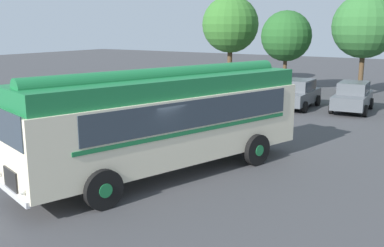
% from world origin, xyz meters
% --- Properties ---
extents(ground_plane, '(120.00, 120.00, 0.00)m').
position_xyz_m(ground_plane, '(0.00, 0.00, 0.00)').
color(ground_plane, '#3D3D3F').
extents(vintage_bus, '(5.32, 10.36, 3.49)m').
position_xyz_m(vintage_bus, '(0.07, 0.36, 1.89)').
color(vintage_bus, beige).
rests_on(vintage_bus, ground).
extents(car_near_left, '(2.06, 4.25, 1.66)m').
position_xyz_m(car_near_left, '(-6.16, 14.44, 0.85)').
color(car_near_left, '#144C28').
rests_on(car_near_left, ground).
extents(car_mid_left, '(1.99, 4.22, 1.66)m').
position_xyz_m(car_mid_left, '(-3.38, 14.16, 0.85)').
color(car_mid_left, navy).
rests_on(car_mid_left, ground).
extents(car_mid_right, '(2.07, 4.26, 1.66)m').
position_xyz_m(car_mid_right, '(-0.58, 14.44, 0.85)').
color(car_mid_right, '#4C5156').
rests_on(car_mid_right, ground).
extents(car_far_right, '(2.23, 4.33, 1.66)m').
position_xyz_m(car_far_right, '(2.45, 15.00, 0.85)').
color(car_far_right, '#4C5156').
rests_on(car_far_right, ground).
extents(tree_far_left, '(4.62, 4.62, 7.21)m').
position_xyz_m(tree_far_left, '(-9.32, 22.21, 4.95)').
color(tree_far_left, '#4C3823').
rests_on(tree_far_left, ground).
extents(tree_left_of_centre, '(3.70, 3.70, 5.90)m').
position_xyz_m(tree_left_of_centre, '(-3.93, 20.81, 4.06)').
color(tree_left_of_centre, '#4C3823').
rests_on(tree_left_of_centre, ground).
extents(tree_centre, '(4.32, 4.32, 6.93)m').
position_xyz_m(tree_centre, '(1.59, 21.17, 4.81)').
color(tree_centre, '#4C3823').
rests_on(tree_centre, ground).
extents(traffic_cone, '(0.36, 0.36, 0.55)m').
position_xyz_m(traffic_cone, '(-2.93, -1.95, 0.28)').
color(traffic_cone, orange).
rests_on(traffic_cone, ground).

